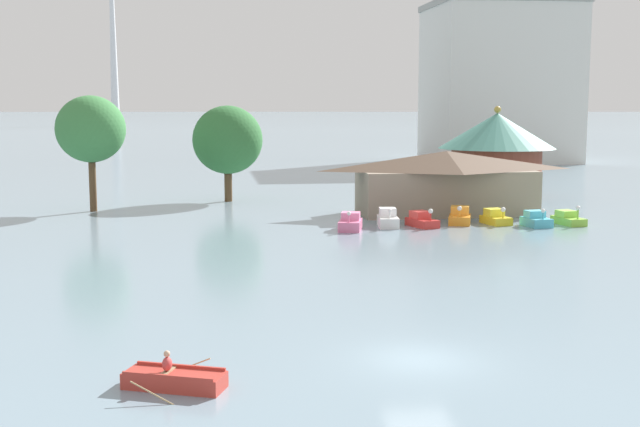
% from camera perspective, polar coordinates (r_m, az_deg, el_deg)
% --- Properties ---
extents(ground_plane, '(2000.00, 2000.00, 0.00)m').
position_cam_1_polar(ground_plane, '(30.86, 6.98, -10.13)').
color(ground_plane, gray).
extents(rowboat_with_rower, '(3.58, 3.27, 1.37)m').
position_cam_1_polar(rowboat_with_rower, '(28.11, -10.16, -11.36)').
color(rowboat_with_rower, '#B7382D').
rests_on(rowboat_with_rower, ground).
extents(pedal_boat_pink, '(2.30, 3.15, 1.56)m').
position_cam_1_polar(pedal_boat_pink, '(61.23, 2.14, -0.67)').
color(pedal_boat_pink, pink).
rests_on(pedal_boat_pink, ground).
extents(pedal_boat_white, '(1.79, 2.95, 1.56)m').
position_cam_1_polar(pedal_boat_white, '(63.07, 4.78, -0.41)').
color(pedal_boat_white, white).
rests_on(pedal_boat_white, ground).
extents(pedal_boat_red, '(2.23, 3.11, 1.53)m').
position_cam_1_polar(pedal_boat_red, '(63.37, 7.14, -0.48)').
color(pedal_boat_red, red).
rests_on(pedal_boat_red, ground).
extents(pedal_boat_orange, '(2.39, 2.91, 1.56)m').
position_cam_1_polar(pedal_boat_orange, '(65.20, 9.75, -0.24)').
color(pedal_boat_orange, orange).
rests_on(pedal_boat_orange, ground).
extents(pedal_boat_yellow, '(2.02, 2.75, 1.47)m').
position_cam_1_polar(pedal_boat_yellow, '(65.71, 12.19, -0.31)').
color(pedal_boat_yellow, yellow).
rests_on(pedal_boat_yellow, ground).
extents(pedal_boat_cyan, '(1.89, 2.54, 1.50)m').
position_cam_1_polar(pedal_boat_cyan, '(65.21, 14.89, -0.45)').
color(pedal_boat_cyan, '#4CB7CC').
rests_on(pedal_boat_cyan, ground).
extents(pedal_boat_lime, '(1.92, 3.12, 1.62)m').
position_cam_1_polar(pedal_boat_lime, '(66.96, 16.97, -0.36)').
color(pedal_boat_lime, '#8CCC3F').
rests_on(pedal_boat_lime, ground).
extents(boathouse, '(15.97, 6.99, 5.43)m').
position_cam_1_polar(boathouse, '(70.77, 8.81, 2.26)').
color(boathouse, gray).
rests_on(boathouse, ground).
extents(green_roof_pavilion, '(11.74, 11.74, 9.21)m').
position_cam_1_polar(green_roof_pavilion, '(84.47, 12.25, 4.38)').
color(green_roof_pavilion, brown).
rests_on(green_roof_pavilion, ground).
extents(shoreline_tree_tall_left, '(6.03, 6.03, 10.15)m').
position_cam_1_polar(shoreline_tree_tall_left, '(74.06, -15.76, 5.68)').
color(shoreline_tree_tall_left, brown).
rests_on(shoreline_tree_tall_left, ground).
extents(shoreline_tree_mid, '(6.76, 6.76, 9.27)m').
position_cam_1_polar(shoreline_tree_mid, '(79.34, -6.49, 5.13)').
color(shoreline_tree_mid, brown).
rests_on(shoreline_tree_mid, ground).
extents(background_building_block, '(22.58, 19.16, 25.87)m').
position_cam_1_polar(background_building_block, '(138.17, 12.41, 8.97)').
color(background_building_block, silver).
rests_on(background_building_block, ground).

